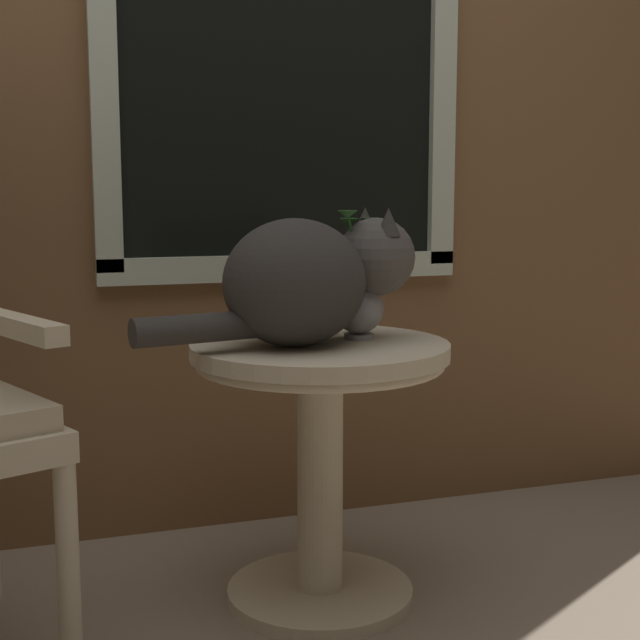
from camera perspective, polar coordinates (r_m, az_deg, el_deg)
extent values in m
plane|color=gray|center=(2.02, -3.36, -19.41)|extent=(6.00, 6.00, 0.00)
cube|color=brown|center=(2.50, -8.05, 16.52)|extent=(4.00, 0.04, 2.60)
cube|color=beige|center=(2.50, -2.25, 3.34)|extent=(1.01, 0.03, 0.07)
cube|color=beige|center=(2.42, -13.51, 15.24)|extent=(0.07, 0.03, 1.03)
cube|color=beige|center=(2.68, 7.73, 14.68)|extent=(0.07, 0.03, 1.03)
cube|color=black|center=(2.52, -2.42, 15.16)|extent=(0.92, 0.01, 1.01)
cylinder|color=beige|center=(2.18, 0.00, -16.77)|extent=(0.43, 0.43, 0.03)
cylinder|color=beige|center=(2.08, 0.00, -9.68)|extent=(0.10, 0.10, 0.54)
cylinder|color=beige|center=(2.01, 0.00, -1.91)|extent=(0.58, 0.58, 0.03)
torus|color=beige|center=(2.01, 0.00, -2.68)|extent=(0.55, 0.55, 0.02)
cylinder|color=beige|center=(1.86, -15.57, -14.89)|extent=(0.04, 0.04, 0.43)
cube|color=beige|center=(1.93, -18.80, -0.28)|extent=(0.20, 0.40, 0.04)
ellipsoid|color=#33302D|center=(1.94, -1.60, 2.36)|extent=(0.36, 0.33, 0.28)
sphere|color=#494643|center=(2.04, 3.56, 3.99)|extent=(0.18, 0.18, 0.18)
cone|color=#33302D|center=(1.99, 4.33, 6.17)|extent=(0.06, 0.06, 0.06)
cone|color=#33302D|center=(2.07, 2.86, 6.26)|extent=(0.06, 0.06, 0.06)
cylinder|color=#33302D|center=(1.86, -7.56, -0.52)|extent=(0.29, 0.11, 0.06)
cylinder|color=#99999E|center=(2.05, 2.45, -1.02)|extent=(0.07, 0.07, 0.01)
ellipsoid|color=#99999E|center=(2.05, 2.46, 0.72)|extent=(0.11, 0.11, 0.11)
cylinder|color=#99999E|center=(2.04, 2.47, 2.68)|extent=(0.06, 0.06, 0.05)
torus|color=#99999E|center=(2.04, 2.47, 3.45)|extent=(0.08, 0.08, 0.01)
cylinder|color=#2D662D|center=(2.03, 2.16, 4.81)|extent=(0.03, 0.02, 0.10)
cone|color=#2D662D|center=(2.03, 1.84, 6.17)|extent=(0.04, 0.04, 0.02)
cylinder|color=#2D662D|center=(2.05, 2.82, 4.83)|extent=(0.04, 0.02, 0.10)
cone|color=#2D662D|center=(2.06, 3.17, 6.19)|extent=(0.04, 0.04, 0.02)
cylinder|color=#2D662D|center=(2.01, 2.11, 5.03)|extent=(0.04, 0.03, 0.12)
cone|color=#2D662D|center=(1.99, 1.75, 6.66)|extent=(0.04, 0.04, 0.02)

